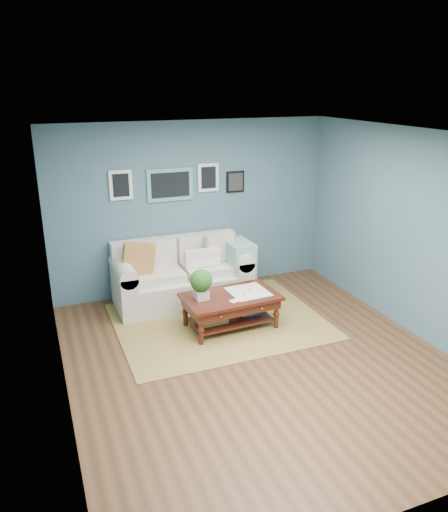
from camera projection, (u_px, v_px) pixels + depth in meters
room_shell at (259, 254)px, 5.74m from camera, size 5.00×5.02×2.70m
area_rug at (219, 321)px, 7.12m from camera, size 2.86×2.29×0.01m
loveseat at (187, 274)px, 7.68m from camera, size 2.09×0.95×1.07m
coffee_table at (226, 301)px, 6.81m from camera, size 1.33×0.82×0.90m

